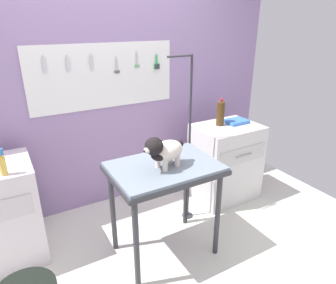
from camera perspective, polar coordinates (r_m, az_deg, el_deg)
The scene contains 9 objects.
ground at distance 2.69m, azimuth -0.25°, elevation -23.40°, with size 4.40×4.00×0.04m, color silver.
rear_wall_panel at distance 3.15m, azimuth -11.91°, elevation 8.01°, with size 4.00×0.11×2.30m.
grooming_table at distance 2.42m, azimuth -0.67°, elevation -6.44°, with size 0.86×0.61×0.84m.
grooming_arm at distance 2.87m, azimuth 3.89°, elevation -1.34°, with size 0.30×0.11×1.63m.
dog at distance 2.26m, azimuth -0.83°, elevation -1.61°, with size 0.38×0.23×0.28m.
cabinet_right at distance 3.43m, azimuth 10.75°, elevation -3.72°, with size 0.68×0.54×0.85m.
shampoo_bottle at distance 2.45m, azimuth -28.81°, elevation -3.67°, with size 0.05×0.05×0.20m.
soda_bottle at distance 3.23m, azimuth 9.90°, elevation 5.42°, with size 0.08×0.08×0.29m.
supply_tray at distance 3.38m, azimuth 12.77°, elevation 3.82°, with size 0.24×0.18×0.04m.
Camera 1 is at (-0.92, -1.64, 1.90)m, focal length 32.26 mm.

